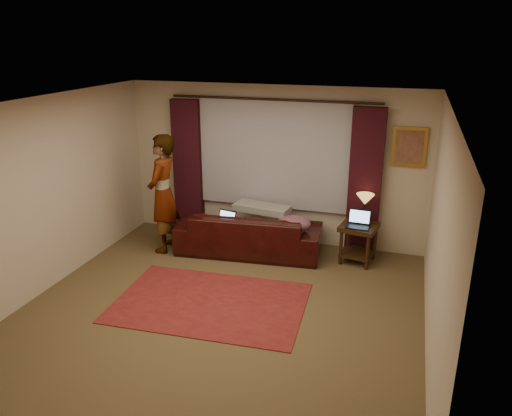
{
  "coord_description": "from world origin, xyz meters",
  "views": [
    {
      "loc": [
        2.11,
        -5.2,
        3.36
      ],
      "look_at": [
        0.1,
        1.2,
        1.0
      ],
      "focal_mm": 35.0,
      "sensor_mm": 36.0,
      "label": 1
    }
  ],
  "objects": [
    {
      "name": "laptop_table",
      "position": [
        1.48,
        1.88,
        0.73
      ],
      "size": [
        0.36,
        0.39,
        0.24
      ],
      "primitive_type": null,
      "rotation": [
        0.0,
        0.0,
        -0.06
      ],
      "color": "black",
      "rests_on": "end_table"
    },
    {
      "name": "drape_left",
      "position": [
        -1.5,
        2.39,
        1.18
      ],
      "size": [
        0.5,
        0.14,
        2.3
      ],
      "primitive_type": "cube",
      "color": "black",
      "rests_on": "floor"
    },
    {
      "name": "floor",
      "position": [
        0.0,
        0.0,
        -0.01
      ],
      "size": [
        5.0,
        5.0,
        0.01
      ],
      "primitive_type": "cube",
      "color": "brown",
      "rests_on": "ground"
    },
    {
      "name": "sheer_curtain",
      "position": [
        0.0,
        2.44,
        1.5
      ],
      "size": [
        2.5,
        0.05,
        1.8
      ],
      "primitive_type": "cube",
      "color": "#A4A4AC",
      "rests_on": "wall_back"
    },
    {
      "name": "ceiling",
      "position": [
        0.0,
        0.0,
        2.6
      ],
      "size": [
        5.0,
        5.0,
        0.02
      ],
      "primitive_type": "cube",
      "color": "silver",
      "rests_on": "ground"
    },
    {
      "name": "sofa",
      "position": [
        -0.22,
        1.84,
        0.46
      ],
      "size": [
        2.38,
        1.21,
        0.92
      ],
      "primitive_type": "imported",
      "rotation": [
        0.0,
        0.0,
        3.24
      ],
      "color": "black",
      "rests_on": "floor"
    },
    {
      "name": "wall_left",
      "position": [
        -2.5,
        0.0,
        1.3
      ],
      "size": [
        0.02,
        5.0,
        2.6
      ],
      "primitive_type": "cube",
      "color": "beige",
      "rests_on": "ground"
    },
    {
      "name": "wall_front",
      "position": [
        0.0,
        -2.5,
        1.3
      ],
      "size": [
        5.0,
        0.02,
        2.6
      ],
      "primitive_type": "cube",
      "color": "beige",
      "rests_on": "ground"
    },
    {
      "name": "wall_back",
      "position": [
        0.0,
        2.5,
        1.3
      ],
      "size": [
        5.0,
        0.02,
        2.6
      ],
      "primitive_type": "cube",
      "color": "beige",
      "rests_on": "ground"
    },
    {
      "name": "clothing_pile",
      "position": [
        0.52,
        1.83,
        0.57
      ],
      "size": [
        0.55,
        0.43,
        0.22
      ],
      "primitive_type": "ellipsoid",
      "rotation": [
        0.0,
        0.0,
        0.06
      ],
      "color": "#774555",
      "rests_on": "sofa"
    },
    {
      "name": "curtain_rod",
      "position": [
        0.0,
        2.39,
        2.38
      ],
      "size": [
        0.04,
        0.04,
        3.4
      ],
      "primitive_type": "cylinder",
      "color": "black",
      "rests_on": "wall_back"
    },
    {
      "name": "picture_frame",
      "position": [
        2.1,
        2.47,
        1.75
      ],
      "size": [
        0.5,
        0.04,
        0.6
      ],
      "primitive_type": "cube",
      "color": "#B27E2F",
      "rests_on": "wall_back"
    },
    {
      "name": "area_rug",
      "position": [
        -0.2,
        0.13,
        0.01
      ],
      "size": [
        2.55,
        1.78,
        0.01
      ],
      "primitive_type": "cube",
      "rotation": [
        0.0,
        0.0,
        0.05
      ],
      "color": "maroon",
      "rests_on": "floor"
    },
    {
      "name": "end_table",
      "position": [
        1.5,
        1.98,
        0.31
      ],
      "size": [
        0.61,
        0.61,
        0.61
      ],
      "primitive_type": "cube",
      "rotation": [
        0.0,
        0.0,
        -0.17
      ],
      "color": "black",
      "rests_on": "floor"
    },
    {
      "name": "wall_right",
      "position": [
        2.5,
        0.0,
        1.3
      ],
      "size": [
        0.02,
        5.0,
        2.6
      ],
      "primitive_type": "cube",
      "color": "beige",
      "rests_on": "ground"
    },
    {
      "name": "person",
      "position": [
        -1.55,
        1.54,
        0.95
      ],
      "size": [
        0.61,
        0.61,
        1.9
      ],
      "primitive_type": "imported",
      "rotation": [
        0.0,
        0.0,
        -1.47
      ],
      "color": "gray",
      "rests_on": "floor"
    },
    {
      "name": "drape_right",
      "position": [
        1.5,
        2.39,
        1.18
      ],
      "size": [
        0.5,
        0.14,
        2.3
      ],
      "primitive_type": "cube",
      "color": "black",
      "rests_on": "floor"
    },
    {
      "name": "tiffany_lamp",
      "position": [
        1.54,
        2.16,
        0.83
      ],
      "size": [
        0.31,
        0.31,
        0.44
      ],
      "primitive_type": null,
      "rotation": [
        0.0,
        0.0,
        -0.15
      ],
      "color": "olive",
      "rests_on": "end_table"
    },
    {
      "name": "throw_blanket",
      "position": [
        -0.07,
        2.08,
        0.93
      ],
      "size": [
        0.94,
        0.48,
        0.11
      ],
      "primitive_type": "cube",
      "rotation": [
        0.0,
        0.0,
        -0.14
      ],
      "color": "gray",
      "rests_on": "sofa"
    },
    {
      "name": "laptop_sofa",
      "position": [
        -0.58,
        1.67,
        0.57
      ],
      "size": [
        0.37,
        0.39,
        0.22
      ],
      "primitive_type": null,
      "rotation": [
        0.0,
        0.0,
        -0.2
      ],
      "color": "black",
      "rests_on": "sofa"
    }
  ]
}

